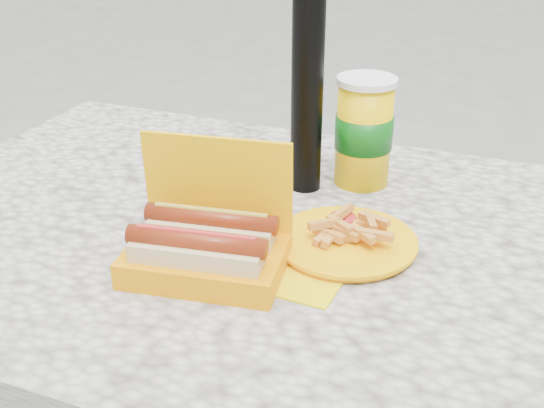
% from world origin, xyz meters
% --- Properties ---
extents(picnic_table, '(1.20, 0.80, 0.75)m').
position_xyz_m(picnic_table, '(0.00, 0.00, 0.64)').
color(picnic_table, beige).
rests_on(picnic_table, ground).
extents(hotdog_box, '(0.22, 0.16, 0.17)m').
position_xyz_m(hotdog_box, '(-0.03, -0.13, 0.79)').
color(hotdog_box, '#F2AD00').
rests_on(hotdog_box, picnic_table).
extents(fries_plate, '(0.23, 0.25, 0.04)m').
position_xyz_m(fries_plate, '(0.11, -0.01, 0.76)').
color(fries_plate, yellow).
rests_on(fries_plate, picnic_table).
extents(soda_cup, '(0.10, 0.10, 0.18)m').
position_xyz_m(soda_cup, '(0.08, 0.21, 0.84)').
color(soda_cup, '#FFC800').
rests_on(soda_cup, picnic_table).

